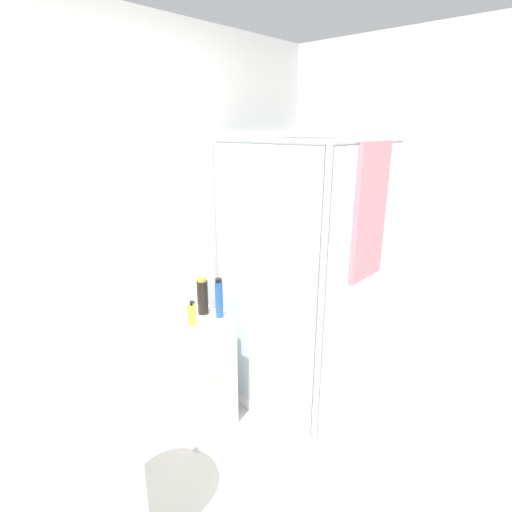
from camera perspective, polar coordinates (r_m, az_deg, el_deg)
name	(u,v)px	position (r m, az deg, el deg)	size (l,w,h in m)	color
wall_back	(97,261)	(2.27, -21.77, -0.71)	(6.40, 0.06, 2.50)	white
shower_enclosure	(307,336)	(2.89, 7.33, -11.20)	(0.86, 0.89, 1.87)	white
vanity_cabinet	(200,374)	(2.72, -7.96, -16.38)	(0.35, 0.35, 0.80)	silver
sink	(121,426)	(2.07, -18.69, -21.98)	(0.50, 0.50, 0.97)	white
soap_dispenser	(192,314)	(2.42, -9.17, -8.24)	(0.05, 0.05, 0.15)	yellow
shampoo_bottle_tall_black	(203,296)	(2.53, -7.63, -5.70)	(0.07, 0.07, 0.24)	black
shampoo_bottle_blue	(219,299)	(2.46, -5.30, -6.08)	(0.05, 0.05, 0.26)	#1E4C93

